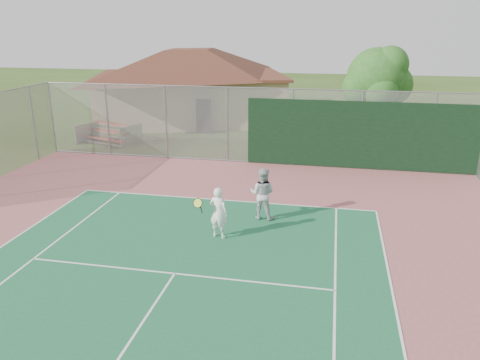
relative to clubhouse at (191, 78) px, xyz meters
name	(u,v)px	position (x,y,z in m)	size (l,w,h in m)	color
back_fence	(294,130)	(7.76, -9.51, -1.15)	(20.08, 0.11, 3.53)	gray
clubhouse	(191,78)	(0.00, 0.00, 0.00)	(14.82, 12.00, 5.55)	tan
bleachers	(109,133)	(-2.51, -7.24, -2.28)	(3.21, 2.43, 1.02)	#B43629
tree	(378,80)	(11.68, -4.18, 0.59)	(3.71, 3.52, 5.18)	#372314
player_white_front	(218,213)	(6.25, -17.71, -2.00)	(1.07, 0.73, 1.61)	white
player_grey_back	(262,194)	(7.32, -15.98, -1.94)	(0.91, 0.74, 1.74)	#B3B6B8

